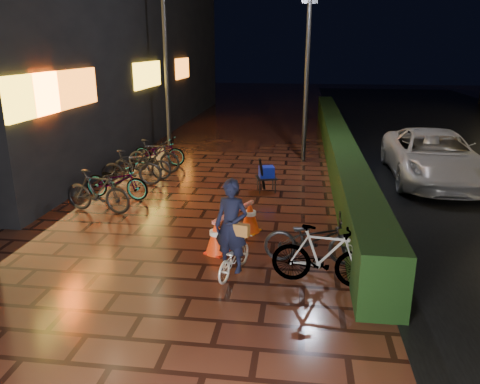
# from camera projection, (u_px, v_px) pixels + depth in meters

# --- Properties ---
(ground) EXTENTS (80.00, 80.00, 0.00)m
(ground) POSITION_uv_depth(u_px,v_px,m) (181.00, 250.00, 8.63)
(ground) COLOR #381911
(ground) RESTS_ON ground
(hedge) EXTENTS (0.70, 20.00, 1.00)m
(hedge) POSITION_uv_depth(u_px,v_px,m) (337.00, 143.00, 15.63)
(hedge) COLOR black
(hedge) RESTS_ON ground
(van) EXTENTS (2.40, 4.96, 1.36)m
(van) POSITION_uv_depth(u_px,v_px,m) (433.00, 156.00, 12.89)
(van) COLOR silver
(van) RESTS_ON ground
(storefront_block) EXTENTS (12.09, 22.00, 9.00)m
(storefront_block) POSITION_uv_depth(u_px,v_px,m) (23.00, 23.00, 19.35)
(storefront_block) COLOR black
(storefront_block) RESTS_ON ground
(lamp_post_hedge) EXTENTS (0.49, 0.18, 5.14)m
(lamp_post_hedge) POSITION_uv_depth(u_px,v_px,m) (307.00, 71.00, 14.58)
(lamp_post_hedge) COLOR black
(lamp_post_hedge) RESTS_ON ground
(lamp_post_sf) EXTENTS (0.55, 0.19, 5.78)m
(lamp_post_sf) POSITION_uv_depth(u_px,v_px,m) (166.00, 58.00, 16.44)
(lamp_post_sf) COLOR black
(lamp_post_sf) RESTS_ON ground
(cyclist) EXTENTS (0.70, 1.20, 1.63)m
(cyclist) POSITION_uv_depth(u_px,v_px,m) (233.00, 240.00, 7.51)
(cyclist) COLOR white
(cyclist) RESTS_ON ground
(traffic_barrier) EXTENTS (0.95, 1.56, 0.65)m
(traffic_barrier) POSITION_uv_depth(u_px,v_px,m) (234.00, 226.00, 8.89)
(traffic_barrier) COLOR #FD380D
(traffic_barrier) RESTS_ON ground
(cart_assembly) EXTENTS (0.60, 0.64, 0.96)m
(cart_assembly) POSITION_uv_depth(u_px,v_px,m) (266.00, 173.00, 11.90)
(cart_assembly) COLOR black
(cart_assembly) RESTS_ON ground
(parked_bikes_storefront) EXTENTS (1.84, 5.11, 0.97)m
(parked_bikes_storefront) POSITION_uv_depth(u_px,v_px,m) (136.00, 167.00, 12.67)
(parked_bikes_storefront) COLOR black
(parked_bikes_storefront) RESTS_ON ground
(parked_bikes_hedge) EXTENTS (1.82, 1.39, 0.97)m
(parked_bikes_hedge) POSITION_uv_depth(u_px,v_px,m) (317.00, 246.00, 7.65)
(parked_bikes_hedge) COLOR black
(parked_bikes_hedge) RESTS_ON ground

